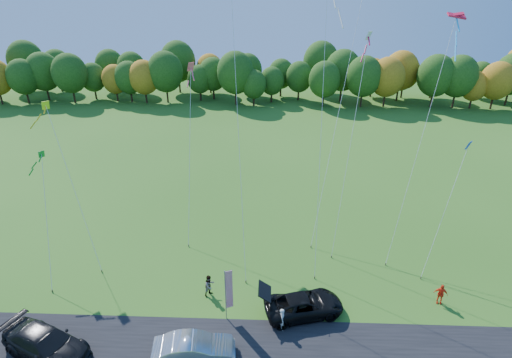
{
  "coord_description": "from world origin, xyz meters",
  "views": [
    {
      "loc": [
        1.05,
        -20.82,
        19.76
      ],
      "look_at": [
        0.0,
        6.0,
        7.0
      ],
      "focal_mm": 28.0,
      "sensor_mm": 36.0,
      "label": 1
    }
  ],
  "objects_px": {
    "silver_sedan": "(194,349)",
    "feather_flag": "(228,289)",
    "black_suv": "(304,305)",
    "person_east": "(441,294)"
  },
  "relations": [
    {
      "from": "black_suv",
      "to": "feather_flag",
      "type": "relative_size",
      "value": 1.34
    },
    {
      "from": "silver_sedan",
      "to": "person_east",
      "type": "xyz_separation_m",
      "value": [
        16.18,
        5.32,
        -0.02
      ]
    },
    {
      "from": "silver_sedan",
      "to": "feather_flag",
      "type": "relative_size",
      "value": 1.22
    },
    {
      "from": "person_east",
      "to": "feather_flag",
      "type": "relative_size",
      "value": 0.39
    },
    {
      "from": "silver_sedan",
      "to": "feather_flag",
      "type": "height_order",
      "value": "feather_flag"
    },
    {
      "from": "black_suv",
      "to": "person_east",
      "type": "height_order",
      "value": "person_east"
    },
    {
      "from": "black_suv",
      "to": "person_east",
      "type": "bearing_deg",
      "value": -96.26
    },
    {
      "from": "black_suv",
      "to": "silver_sedan",
      "type": "xyz_separation_m",
      "value": [
        -6.68,
        -3.94,
        0.06
      ]
    },
    {
      "from": "silver_sedan",
      "to": "person_east",
      "type": "relative_size",
      "value": 3.1
    },
    {
      "from": "silver_sedan",
      "to": "feather_flag",
      "type": "xyz_separation_m",
      "value": [
        1.71,
        3.36,
        1.61
      ]
    }
  ]
}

